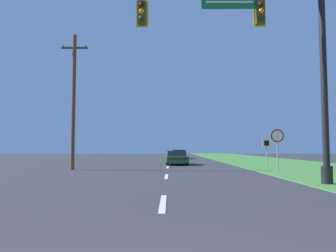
{
  "coord_description": "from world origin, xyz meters",
  "views": [
    {
      "loc": [
        0.19,
        -2.72,
        1.46
      ],
      "look_at": [
        0.0,
        26.49,
        3.42
      ],
      "focal_mm": 35.0,
      "sensor_mm": 36.0,
      "label": 1
    }
  ],
  "objects_px": {
    "signal_mast": "(274,54)",
    "route_sign_post": "(267,147)",
    "car_ahead": "(176,158)",
    "stop_sign": "(277,141)",
    "far_car": "(179,154)",
    "utility_pole_near": "(74,99)"
  },
  "relations": [
    {
      "from": "stop_sign",
      "to": "utility_pole_near",
      "type": "height_order",
      "value": "utility_pole_near"
    },
    {
      "from": "route_sign_post",
      "to": "stop_sign",
      "type": "bearing_deg",
      "value": -92.15
    },
    {
      "from": "signal_mast",
      "to": "utility_pole_near",
      "type": "relative_size",
      "value": 0.95
    },
    {
      "from": "signal_mast",
      "to": "far_car",
      "type": "height_order",
      "value": "signal_mast"
    },
    {
      "from": "far_car",
      "to": "stop_sign",
      "type": "bearing_deg",
      "value": -79.05
    },
    {
      "from": "far_car",
      "to": "route_sign_post",
      "type": "height_order",
      "value": "route_sign_post"
    },
    {
      "from": "car_ahead",
      "to": "stop_sign",
      "type": "relative_size",
      "value": 1.86
    },
    {
      "from": "car_ahead",
      "to": "stop_sign",
      "type": "distance_m",
      "value": 11.43
    },
    {
      "from": "car_ahead",
      "to": "stop_sign",
      "type": "xyz_separation_m",
      "value": [
        5.66,
        -9.85,
        1.26
      ]
    },
    {
      "from": "signal_mast",
      "to": "car_ahead",
      "type": "xyz_separation_m",
      "value": [
        -3.68,
        15.79,
        -4.67
      ]
    },
    {
      "from": "utility_pole_near",
      "to": "signal_mast",
      "type": "bearing_deg",
      "value": -39.35
    },
    {
      "from": "car_ahead",
      "to": "route_sign_post",
      "type": "relative_size",
      "value": 2.29
    },
    {
      "from": "signal_mast",
      "to": "far_car",
      "type": "xyz_separation_m",
      "value": [
        -3.05,
        31.96,
        -4.67
      ]
    },
    {
      "from": "signal_mast",
      "to": "route_sign_post",
      "type": "xyz_separation_m",
      "value": [
        2.07,
        8.38,
        -3.75
      ]
    },
    {
      "from": "route_sign_post",
      "to": "utility_pole_near",
      "type": "bearing_deg",
      "value": 177.99
    },
    {
      "from": "stop_sign",
      "to": "utility_pole_near",
      "type": "bearing_deg",
      "value": 167.2
    },
    {
      "from": "route_sign_post",
      "to": "signal_mast",
      "type": "bearing_deg",
      "value": -103.89
    },
    {
      "from": "car_ahead",
      "to": "route_sign_post",
      "type": "bearing_deg",
      "value": -52.13
    },
    {
      "from": "utility_pole_near",
      "to": "stop_sign",
      "type": "bearing_deg",
      "value": -12.8
    },
    {
      "from": "far_car",
      "to": "utility_pole_near",
      "type": "xyz_separation_m",
      "value": [
        -7.72,
        -23.12,
        4.15
      ]
    },
    {
      "from": "car_ahead",
      "to": "utility_pole_near",
      "type": "bearing_deg",
      "value": -135.59
    },
    {
      "from": "signal_mast",
      "to": "route_sign_post",
      "type": "distance_m",
      "value": 9.42
    }
  ]
}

